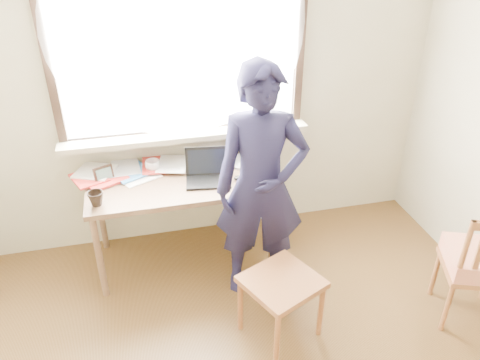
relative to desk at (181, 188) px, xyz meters
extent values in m
cube|color=beige|center=(0.30, 0.37, 0.67)|extent=(3.50, 0.02, 2.60)
cube|color=white|center=(0.10, 0.36, 0.97)|extent=(1.70, 0.01, 1.30)
cube|color=black|center=(0.10, 0.34, 0.29)|extent=(1.82, 0.06, 0.06)
cube|color=black|center=(-0.78, 0.34, 0.97)|extent=(0.06, 0.06, 1.30)
cube|color=black|center=(0.98, 0.34, 0.97)|extent=(0.06, 0.06, 1.30)
cube|color=beige|center=(0.10, 0.27, 0.30)|extent=(1.85, 0.20, 0.04)
cube|color=white|center=(0.10, 0.28, 1.07)|extent=(1.95, 0.02, 1.65)
cube|color=brown|center=(0.00, 0.00, 0.05)|extent=(1.32, 0.66, 0.04)
cylinder|color=brown|center=(-0.61, -0.28, -0.30)|extent=(0.05, 0.05, 0.67)
cylinder|color=brown|center=(-0.61, 0.28, -0.30)|extent=(0.05, 0.05, 0.67)
cylinder|color=brown|center=(0.61, -0.28, -0.30)|extent=(0.05, 0.05, 0.67)
cylinder|color=brown|center=(0.61, 0.28, -0.30)|extent=(0.05, 0.05, 0.67)
cube|color=black|center=(0.19, -0.08, 0.08)|extent=(0.34, 0.26, 0.02)
cube|color=black|center=(0.21, 0.03, 0.18)|extent=(0.32, 0.11, 0.21)
cube|color=black|center=(0.21, 0.03, 0.18)|extent=(0.28, 0.09, 0.17)
cube|color=black|center=(0.19, -0.09, 0.08)|extent=(0.29, 0.17, 0.00)
imported|color=white|center=(-0.18, 0.18, 0.12)|extent=(0.16, 0.16, 0.09)
imported|color=black|center=(-0.58, -0.20, 0.12)|extent=(0.12, 0.12, 0.10)
ellipsoid|color=black|center=(0.41, -0.10, 0.09)|extent=(0.08, 0.06, 0.03)
cube|color=#AD261F|center=(-0.30, 0.13, 0.08)|extent=(0.29, 0.34, 0.01)
cube|color=white|center=(-0.05, 0.21, 0.08)|extent=(0.30, 0.31, 0.01)
cube|color=white|center=(-0.54, 0.14, 0.08)|extent=(0.33, 0.34, 0.01)
cube|color=white|center=(-0.26, 0.08, 0.09)|extent=(0.33, 0.31, 0.01)
cube|color=white|center=(-0.02, 0.17, 0.10)|extent=(0.22, 0.28, 0.02)
cube|color=white|center=(-0.46, 0.21, 0.10)|extent=(0.34, 0.31, 0.01)
cube|color=#AD261F|center=(-0.43, 0.07, 0.10)|extent=(0.27, 0.32, 0.01)
cube|color=white|center=(-0.63, 0.29, 0.10)|extent=(0.28, 0.30, 0.00)
imported|color=white|center=(-0.48, 0.24, 0.09)|extent=(0.22, 0.28, 0.03)
imported|color=white|center=(0.44, 0.21, 0.08)|extent=(0.31, 0.32, 0.02)
cube|color=black|center=(-0.53, 0.10, 0.13)|extent=(0.13, 0.07, 0.11)
cube|color=#32662D|center=(-0.53, 0.10, 0.13)|extent=(0.10, 0.05, 0.08)
cube|color=#985B31|center=(0.49, -0.89, -0.22)|extent=(0.56, 0.55, 0.04)
cylinder|color=#985B31|center=(0.39, -1.13, -0.43)|extent=(0.04, 0.04, 0.40)
cylinder|color=#985B31|center=(0.25, -0.81, -0.43)|extent=(0.04, 0.04, 0.40)
cylinder|color=#985B31|center=(0.73, -0.98, -0.43)|extent=(0.04, 0.04, 0.40)
cylinder|color=#985B31|center=(0.58, -0.66, -0.43)|extent=(0.04, 0.04, 0.40)
cube|color=#985B31|center=(1.75, -1.04, -0.24)|extent=(0.51, 0.50, 0.04)
cylinder|color=#985B31|center=(1.65, -0.83, -0.45)|extent=(0.03, 0.03, 0.37)
cylinder|color=#985B31|center=(1.53, -1.13, -0.45)|extent=(0.03, 0.03, 0.37)
cylinder|color=#985B31|center=(1.52, -1.14, 0.00)|extent=(0.03, 0.03, 0.46)
cube|color=#985B31|center=(1.60, -1.17, -0.02)|extent=(0.04, 0.03, 0.36)
cube|color=red|center=(1.75, -1.04, -0.16)|extent=(0.50, 0.50, 0.12)
imported|color=black|center=(0.48, -0.43, 0.19)|extent=(0.67, 0.50, 1.65)
camera|label=1|loc=(-0.27, -2.93, 1.75)|focal=35.00mm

